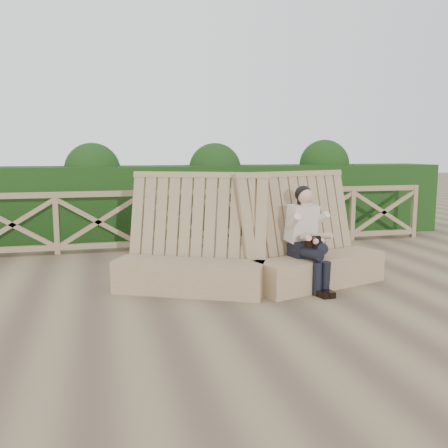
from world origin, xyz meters
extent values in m
plane|color=brown|center=(0.00, 0.00, 0.00)|extent=(60.00, 60.00, 0.00)
cube|color=#806449|center=(-0.32, 0.56, 0.21)|extent=(1.94, 1.27, 0.41)
cube|color=#806449|center=(-0.20, 0.80, 0.78)|extent=(1.91, 1.21, 1.53)
cube|color=#806449|center=(1.46, 0.45, 0.21)|extent=(1.97, 1.07, 0.41)
cube|color=#806449|center=(1.37, 0.70, 0.78)|extent=(1.95, 1.01, 1.53)
cube|color=black|center=(1.22, 0.47, 0.52)|extent=(0.40, 0.33, 0.22)
cube|color=beige|center=(1.21, 0.52, 0.85)|extent=(0.45, 0.37, 0.51)
sphere|color=tan|center=(1.22, 0.47, 1.23)|extent=(0.25, 0.25, 0.21)
sphere|color=black|center=(1.21, 0.51, 1.25)|extent=(0.27, 0.27, 0.22)
cylinder|color=black|center=(1.19, 0.25, 0.50)|extent=(0.25, 0.47, 0.15)
cylinder|color=black|center=(1.33, 0.31, 0.57)|extent=(0.25, 0.48, 0.16)
cylinder|color=black|center=(1.23, 0.04, 0.21)|extent=(0.14, 0.14, 0.41)
cylinder|color=black|center=(1.35, 0.05, 0.21)|extent=(0.14, 0.14, 0.41)
cube|color=black|center=(1.25, -0.05, 0.04)|extent=(0.14, 0.25, 0.08)
cube|color=black|center=(1.35, -0.04, 0.04)|extent=(0.14, 0.25, 0.08)
cube|color=black|center=(1.28, 0.31, 0.62)|extent=(0.23, 0.16, 0.14)
cube|color=black|center=(1.30, 0.15, 0.68)|extent=(0.09, 0.10, 0.12)
cube|color=#866E4E|center=(0.00, 3.50, 1.05)|extent=(10.10, 0.07, 0.10)
cube|color=#866E4E|center=(0.00, 3.50, 0.12)|extent=(10.10, 0.07, 0.10)
cube|color=black|center=(0.00, 4.70, 0.75)|extent=(12.00, 1.20, 1.50)
camera|label=1|loc=(-1.41, -5.59, 1.81)|focal=40.00mm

